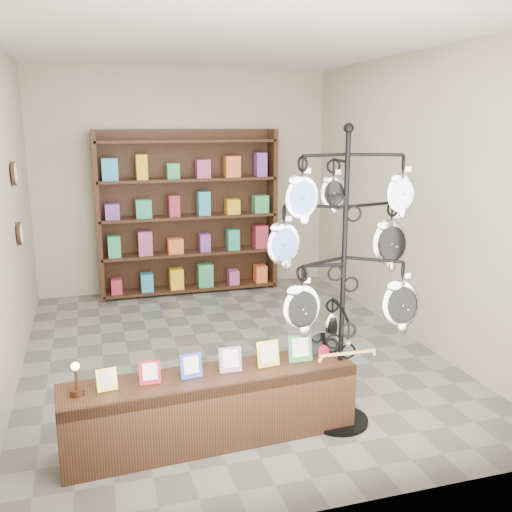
{
  "coord_description": "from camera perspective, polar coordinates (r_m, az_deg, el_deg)",
  "views": [
    {
      "loc": [
        -1.3,
        -5.26,
        2.29
      ],
      "look_at": [
        -0.03,
        -1.0,
        1.24
      ],
      "focal_mm": 40.0,
      "sensor_mm": 36.0,
      "label": 1
    }
  ],
  "objects": [
    {
      "name": "display_tree",
      "position": [
        4.21,
        8.8,
        -0.2
      ],
      "size": [
        1.17,
        1.06,
        2.29
      ],
      "rotation": [
        0.0,
        0.0,
        -0.12
      ],
      "color": "black",
      "rests_on": "ground"
    },
    {
      "name": "ground",
      "position": [
        5.88,
        -2.56,
        -9.68
      ],
      "size": [
        5.0,
        5.0,
        0.0
      ],
      "primitive_type": "plane",
      "color": "slate",
      "rests_on": "ground"
    },
    {
      "name": "front_shelf",
      "position": [
        4.31,
        -4.45,
        -14.83
      ],
      "size": [
        2.15,
        0.56,
        0.75
      ],
      "rotation": [
        0.0,
        0.0,
        0.06
      ],
      "color": "black",
      "rests_on": "ground"
    },
    {
      "name": "room_envelope",
      "position": [
        5.44,
        -2.76,
        8.59
      ],
      "size": [
        5.0,
        5.0,
        5.0
      ],
      "color": "#BBB197",
      "rests_on": "ground"
    },
    {
      "name": "back_shelving",
      "position": [
        7.77,
        -6.77,
        3.81
      ],
      "size": [
        2.42,
        0.36,
        2.2
      ],
      "color": "black",
      "rests_on": "ground"
    },
    {
      "name": "wall_clocks",
      "position": [
        6.15,
        -22.8,
        4.83
      ],
      "size": [
        0.03,
        0.24,
        0.84
      ],
      "color": "black",
      "rests_on": "ground"
    }
  ]
}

